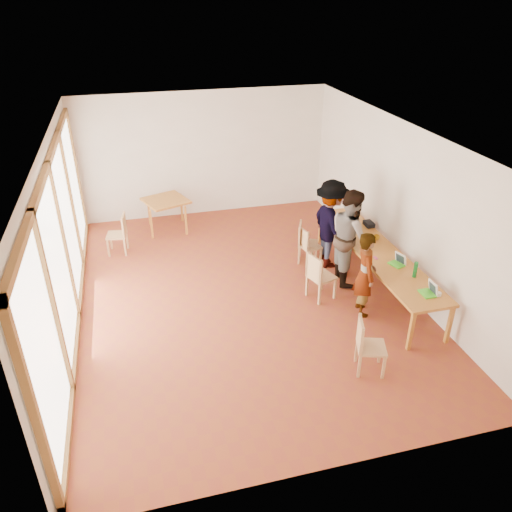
# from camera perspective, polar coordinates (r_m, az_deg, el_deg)

# --- Properties ---
(ground) EXTENTS (8.00, 8.00, 0.00)m
(ground) POSITION_cam_1_polar(r_m,az_deg,el_deg) (9.37, -1.49, -4.35)
(ground) COLOR brown
(ground) RESTS_ON ground
(wall_back) EXTENTS (6.00, 0.10, 3.00)m
(wall_back) POSITION_cam_1_polar(r_m,az_deg,el_deg) (12.33, -5.97, 11.49)
(wall_back) COLOR silver
(wall_back) RESTS_ON ground
(wall_front) EXTENTS (6.00, 0.10, 3.00)m
(wall_front) POSITION_cam_1_polar(r_m,az_deg,el_deg) (5.42, 8.40, -13.22)
(wall_front) COLOR silver
(wall_front) RESTS_ON ground
(wall_right) EXTENTS (0.10, 8.00, 3.00)m
(wall_right) POSITION_cam_1_polar(r_m,az_deg,el_deg) (9.71, 15.97, 5.74)
(wall_right) COLOR silver
(wall_right) RESTS_ON ground
(window_wall) EXTENTS (0.10, 8.00, 3.00)m
(window_wall) POSITION_cam_1_polar(r_m,az_deg,el_deg) (8.55, -21.32, 1.67)
(window_wall) COLOR white
(window_wall) RESTS_ON ground
(ceiling) EXTENTS (6.00, 8.00, 0.04)m
(ceiling) POSITION_cam_1_polar(r_m,az_deg,el_deg) (8.13, -1.76, 13.83)
(ceiling) COLOR white
(ceiling) RESTS_ON wall_back
(communal_table) EXTENTS (0.80, 4.00, 0.75)m
(communal_table) POSITION_cam_1_polar(r_m,az_deg,el_deg) (9.58, 13.59, 0.45)
(communal_table) COLOR #BE7E2A
(communal_table) RESTS_ON ground
(side_table) EXTENTS (0.90, 0.90, 0.75)m
(side_table) POSITION_cam_1_polar(r_m,az_deg,el_deg) (11.75, -10.27, 6.00)
(side_table) COLOR #BE7E2A
(side_table) RESTS_ON ground
(chair_near) EXTENTS (0.52, 0.52, 0.47)m
(chair_near) POSITION_cam_1_polar(r_m,az_deg,el_deg) (7.52, 12.44, -9.42)
(chair_near) COLOR tan
(chair_near) RESTS_ON ground
(chair_mid) EXTENTS (0.53, 0.53, 0.48)m
(chair_mid) POSITION_cam_1_polar(r_m,az_deg,el_deg) (9.01, 7.09, -1.86)
(chair_mid) COLOR tan
(chair_mid) RESTS_ON ground
(chair_far) EXTENTS (0.44, 0.44, 0.43)m
(chair_far) POSITION_cam_1_polar(r_m,az_deg,el_deg) (10.18, 5.84, 1.57)
(chair_far) COLOR tan
(chair_far) RESTS_ON ground
(chair_empty) EXTENTS (0.52, 0.52, 0.45)m
(chair_empty) POSITION_cam_1_polar(r_m,az_deg,el_deg) (10.28, 5.49, 2.04)
(chair_empty) COLOR tan
(chair_empty) RESTS_ON ground
(chair_spare) EXTENTS (0.46, 0.46, 0.46)m
(chair_spare) POSITION_cam_1_polar(r_m,az_deg,el_deg) (10.94, -15.25, 2.90)
(chair_spare) COLOR tan
(chair_spare) RESTS_ON ground
(person_near) EXTENTS (0.46, 0.62, 1.54)m
(person_near) POSITION_cam_1_polar(r_m,az_deg,el_deg) (8.67, 12.36, -2.02)
(person_near) COLOR gray
(person_near) RESTS_ON ground
(person_mid) EXTENTS (0.80, 0.97, 1.86)m
(person_mid) POSITION_cam_1_polar(r_m,az_deg,el_deg) (9.55, 10.74, 2.21)
(person_mid) COLOR gray
(person_mid) RESTS_ON ground
(person_far) EXTENTS (0.74, 1.21, 1.82)m
(person_far) POSITION_cam_1_polar(r_m,az_deg,el_deg) (10.02, 8.55, 3.60)
(person_far) COLOR gray
(person_far) RESTS_ON ground
(laptop_near) EXTENTS (0.23, 0.27, 0.22)m
(laptop_near) POSITION_cam_1_polar(r_m,az_deg,el_deg) (8.42, 19.27, -3.76)
(laptop_near) COLOR #4AD524
(laptop_near) RESTS_ON communal_table
(laptop_mid) EXTENTS (0.28, 0.30, 0.21)m
(laptop_mid) POSITION_cam_1_polar(r_m,az_deg,el_deg) (9.12, 15.97, -0.61)
(laptop_mid) COLOR #4AD524
(laptop_mid) RESTS_ON communal_table
(laptop_far) EXTENTS (0.23, 0.26, 0.20)m
(laptop_far) POSITION_cam_1_polar(r_m,az_deg,el_deg) (10.53, 11.16, 3.99)
(laptop_far) COLOR #4AD524
(laptop_far) RESTS_ON communal_table
(yellow_mug) EXTENTS (0.12, 0.12, 0.09)m
(yellow_mug) POSITION_cam_1_polar(r_m,az_deg,el_deg) (9.93, 13.64, 2.09)
(yellow_mug) COLOR orange
(yellow_mug) RESTS_ON communal_table
(green_bottle) EXTENTS (0.07, 0.07, 0.28)m
(green_bottle) POSITION_cam_1_polar(r_m,az_deg,el_deg) (8.78, 17.75, -1.49)
(green_bottle) COLOR #116B25
(green_bottle) RESTS_ON communal_table
(clear_glass) EXTENTS (0.07, 0.07, 0.09)m
(clear_glass) POSITION_cam_1_polar(r_m,az_deg,el_deg) (10.47, 10.37, 3.85)
(clear_glass) COLOR silver
(clear_glass) RESTS_ON communal_table
(condiment_cup) EXTENTS (0.08, 0.08, 0.06)m
(condiment_cup) POSITION_cam_1_polar(r_m,az_deg,el_deg) (8.43, 20.17, -4.11)
(condiment_cup) COLOR white
(condiment_cup) RESTS_ON communal_table
(pink_phone) EXTENTS (0.05, 0.10, 0.01)m
(pink_phone) POSITION_cam_1_polar(r_m,az_deg,el_deg) (9.25, 13.51, -0.21)
(pink_phone) COLOR #C63970
(pink_phone) RESTS_ON communal_table
(black_pouch) EXTENTS (0.16, 0.26, 0.09)m
(black_pouch) POSITION_cam_1_polar(r_m,az_deg,el_deg) (10.47, 12.78, 3.60)
(black_pouch) COLOR black
(black_pouch) RESTS_ON communal_table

